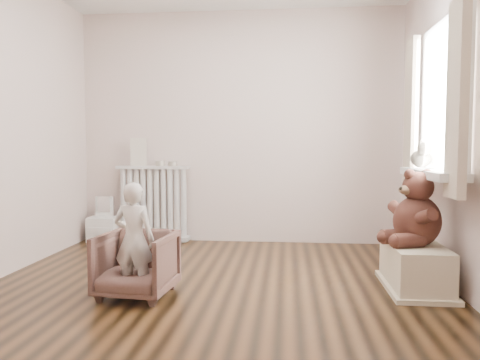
# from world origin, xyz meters

# --- Properties ---
(floor) EXTENTS (3.60, 3.60, 0.01)m
(floor) POSITION_xyz_m (0.00, 0.00, 0.00)
(floor) COLOR black
(floor) RESTS_ON ground
(back_wall) EXTENTS (3.60, 0.02, 2.60)m
(back_wall) POSITION_xyz_m (0.00, 1.80, 1.30)
(back_wall) COLOR beige
(back_wall) RESTS_ON ground
(front_wall) EXTENTS (3.60, 0.02, 2.60)m
(front_wall) POSITION_xyz_m (0.00, -1.80, 1.30)
(front_wall) COLOR beige
(front_wall) RESTS_ON ground
(right_wall) EXTENTS (0.02, 3.60, 2.60)m
(right_wall) POSITION_xyz_m (1.80, 0.00, 1.30)
(right_wall) COLOR beige
(right_wall) RESTS_ON ground
(window) EXTENTS (0.03, 0.90, 1.10)m
(window) POSITION_xyz_m (1.76, 0.30, 1.45)
(window) COLOR white
(window) RESTS_ON right_wall
(window_sill) EXTENTS (0.22, 1.10, 0.06)m
(window_sill) POSITION_xyz_m (1.67, 0.30, 0.87)
(window_sill) COLOR silver
(window_sill) RESTS_ON right_wall
(curtain_left) EXTENTS (0.06, 0.26, 1.30)m
(curtain_left) POSITION_xyz_m (1.65, -0.27, 1.39)
(curtain_left) COLOR beige
(curtain_left) RESTS_ON right_wall
(curtain_right) EXTENTS (0.06, 0.26, 1.30)m
(curtain_right) POSITION_xyz_m (1.65, 0.87, 1.39)
(curtain_right) COLOR beige
(curtain_right) RESTS_ON right_wall
(radiator) EXTENTS (0.82, 0.16, 0.87)m
(radiator) POSITION_xyz_m (-0.96, 1.68, 0.39)
(radiator) COLOR silver
(radiator) RESTS_ON floor
(paper_doll) EXTENTS (0.19, 0.02, 0.32)m
(paper_doll) POSITION_xyz_m (-1.13, 1.68, 1.02)
(paper_doll) COLOR beige
(paper_doll) RESTS_ON radiator
(tin_a) EXTENTS (0.10, 0.10, 0.06)m
(tin_a) POSITION_xyz_m (-0.88, 1.68, 0.90)
(tin_a) COLOR #A59E8C
(tin_a) RESTS_ON radiator
(tin_b) EXTENTS (0.10, 0.10, 0.05)m
(tin_b) POSITION_xyz_m (-0.74, 1.68, 0.89)
(tin_b) COLOR #A59E8C
(tin_b) RESTS_ON radiator
(toy_vanity) EXTENTS (0.32, 0.23, 0.51)m
(toy_vanity) POSITION_xyz_m (-1.55, 1.65, 0.28)
(toy_vanity) COLOR silver
(toy_vanity) RESTS_ON floor
(armchair) EXTENTS (0.55, 0.56, 0.47)m
(armchair) POSITION_xyz_m (-0.53, -0.25, 0.24)
(armchair) COLOR brown
(armchair) RESTS_ON floor
(child) EXTENTS (0.31, 0.22, 0.81)m
(child) POSITION_xyz_m (-0.53, -0.30, 0.43)
(child) COLOR silver
(child) RESTS_ON armchair
(toy_bench) EXTENTS (0.39, 0.73, 0.34)m
(toy_bench) POSITION_xyz_m (1.52, 0.13, 0.20)
(toy_bench) COLOR beige
(toy_bench) RESTS_ON floor
(teddy_bear) EXTENTS (0.55, 0.48, 0.56)m
(teddy_bear) POSITION_xyz_m (1.52, 0.13, 0.67)
(teddy_bear) COLOR #361913
(teddy_bear) RESTS_ON toy_bench
(plush_cat) EXTENTS (0.25, 0.31, 0.23)m
(plush_cat) POSITION_xyz_m (1.66, 0.56, 1.00)
(plush_cat) COLOR gray
(plush_cat) RESTS_ON window_sill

